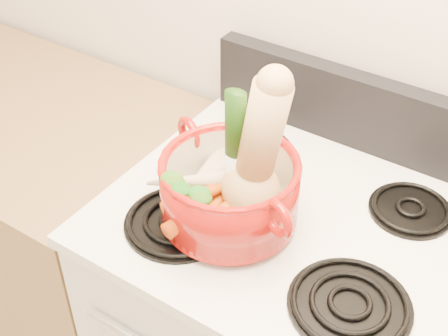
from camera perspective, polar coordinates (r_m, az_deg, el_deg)
The scene contains 22 objects.
cooktop at distance 1.32m, azimuth 6.73°, elevation -4.77°, with size 0.78×0.67×0.03m, color silver.
control_backsplash at distance 1.48m, azimuth 12.60°, elevation 5.00°, with size 0.76×0.05×0.18m, color black.
counter_left at distance 2.20m, azimuth -19.55°, elevation -3.00°, with size 1.36×0.65×0.90m, color olive.
burner_front_left at distance 1.28m, azimuth -4.18°, elevation -4.87°, with size 0.22×0.22×0.02m, color black.
burner_front_right at distance 1.15m, azimuth 11.43°, elevation -12.06°, with size 0.22×0.22×0.02m, color black.
burner_back_left at distance 1.47m, azimuth 2.88°, elevation 1.88°, with size 0.17×0.17×0.02m, color black.
burner_back_right at distance 1.36m, azimuth 16.70°, elevation -3.55°, with size 0.17×0.17×0.02m, color black.
dutch_oven at distance 1.23m, azimuth 0.52°, elevation -2.06°, with size 0.27×0.27×0.14m, color #97100A.
pot_handle_left at distance 1.30m, azimuth -3.23°, elevation 3.21°, with size 0.08×0.08×0.02m, color #97100A.
pot_handle_right at distance 1.11m, azimuth 4.97°, elevation -4.65°, with size 0.08×0.08×0.02m, color #97100A.
squash at distance 1.15m, azimuth 2.59°, elevation 1.83°, with size 0.13×0.13×0.31m, color #DEAB71, non-canonical shape.
leek at distance 1.17m, azimuth 1.06°, elevation 1.76°, with size 0.04×0.04×0.27m, color white.
ginger at distance 1.30m, azimuth 2.48°, elevation -0.67°, with size 0.08×0.05×0.04m, color tan.
parsnip_0 at distance 1.28m, azimuth -2.12°, elevation -0.94°, with size 0.05×0.05×0.24m, color beige.
parsnip_1 at distance 1.28m, azimuth -1.05°, elevation -0.62°, with size 0.04×0.04×0.20m, color beige.
parsnip_2 at distance 1.27m, azimuth 0.51°, elevation -0.97°, with size 0.04×0.04×0.18m, color beige.
parsnip_3 at distance 1.25m, azimuth -3.20°, elevation -1.08°, with size 0.04×0.04×0.18m, color beige.
carrot_0 at distance 1.23m, azimuth -0.31°, elevation -2.92°, with size 0.03×0.03×0.17m, color #CD5F0A.
carrot_1 at distance 1.21m, azimuth -2.43°, elevation -3.97°, with size 0.03×0.03×0.16m, color #B83B09.
carrot_2 at distance 1.21m, azimuth 0.83°, elevation -3.27°, with size 0.03×0.03×0.18m, color #D35F0A.
carrot_3 at distance 1.22m, azimuth -2.29°, elevation -2.52°, with size 0.03×0.03×0.16m, color #DC640B.
carrot_4 at distance 1.21m, azimuth -1.49°, elevation -2.43°, with size 0.03×0.03×0.17m, color #C8540A.
Camera 1 is at (0.40, 0.53, 1.84)m, focal length 50.00 mm.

